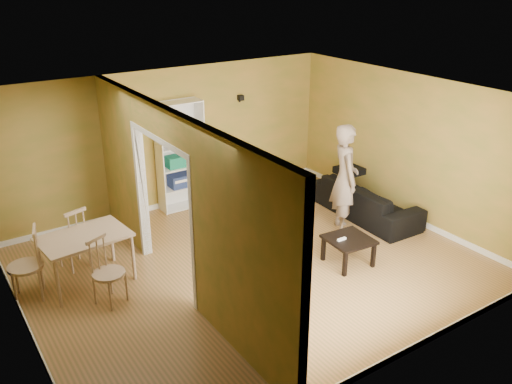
# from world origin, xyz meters

# --- Properties ---
(room_shell) EXTENTS (6.50, 6.50, 6.50)m
(room_shell) POSITION_xyz_m (0.00, 0.00, 1.30)
(room_shell) COLOR #A97645
(room_shell) RESTS_ON ground
(partition) EXTENTS (0.22, 5.50, 2.60)m
(partition) POSITION_xyz_m (-1.20, 0.00, 1.30)
(partition) COLOR #B58439
(partition) RESTS_ON ground
(wall_speaker) EXTENTS (0.10, 0.10, 0.10)m
(wall_speaker) POSITION_xyz_m (1.50, 2.69, 1.90)
(wall_speaker) COLOR black
(wall_speaker) RESTS_ON room_shell
(sofa) EXTENTS (2.18, 1.00, 0.82)m
(sofa) POSITION_xyz_m (2.70, 0.33, 0.41)
(sofa) COLOR black
(sofa) RESTS_ON ground
(person) EXTENTS (1.00, 0.91, 2.21)m
(person) POSITION_xyz_m (1.98, 0.17, 1.11)
(person) COLOR slate
(person) RESTS_ON ground
(bookshelf) EXTENTS (0.86, 0.38, 2.04)m
(bookshelf) POSITION_xyz_m (0.10, 2.61, 1.02)
(bookshelf) COLOR white
(bookshelf) RESTS_ON ground
(paper_box_navy_a) EXTENTS (0.45, 0.29, 0.23)m
(paper_box_navy_a) POSITION_xyz_m (0.08, 2.56, 0.55)
(paper_box_navy_a) COLOR navy
(paper_box_navy_a) RESTS_ON bookshelf
(paper_box_teal) EXTENTS (0.40, 0.26, 0.21)m
(paper_box_teal) POSITION_xyz_m (0.02, 2.56, 0.93)
(paper_box_teal) COLOR #1B7D5B
(paper_box_teal) RESTS_ON bookshelf
(paper_box_navy_b) EXTENTS (0.41, 0.27, 0.21)m
(paper_box_navy_b) POSITION_xyz_m (0.09, 2.56, 1.34)
(paper_box_navy_b) COLOR navy
(paper_box_navy_b) RESTS_ON bookshelf
(coffee_table) EXTENTS (0.65, 0.65, 0.43)m
(coffee_table) POSITION_xyz_m (1.25, -0.77, 0.37)
(coffee_table) COLOR black
(coffee_table) RESTS_ON ground
(game_controller) EXTENTS (0.15, 0.04, 0.03)m
(game_controller) POSITION_xyz_m (1.12, -0.75, 0.45)
(game_controller) COLOR white
(game_controller) RESTS_ON coffee_table
(dining_table) EXTENTS (1.20, 0.80, 0.75)m
(dining_table) POSITION_xyz_m (-2.24, 0.91, 0.67)
(dining_table) COLOR #CEB58D
(dining_table) RESTS_ON ground
(chair_left) EXTENTS (0.58, 0.58, 1.04)m
(chair_left) POSITION_xyz_m (-3.04, 0.97, 0.52)
(chair_left) COLOR tan
(chair_left) RESTS_ON ground
(chair_near) EXTENTS (0.58, 0.58, 0.95)m
(chair_near) POSITION_xyz_m (-2.14, 0.23, 0.48)
(chair_near) COLOR tan
(chair_near) RESTS_ON ground
(chair_far) EXTENTS (0.56, 0.56, 0.99)m
(chair_far) POSITION_xyz_m (-2.27, 1.47, 0.50)
(chair_far) COLOR tan
(chair_far) RESTS_ON ground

